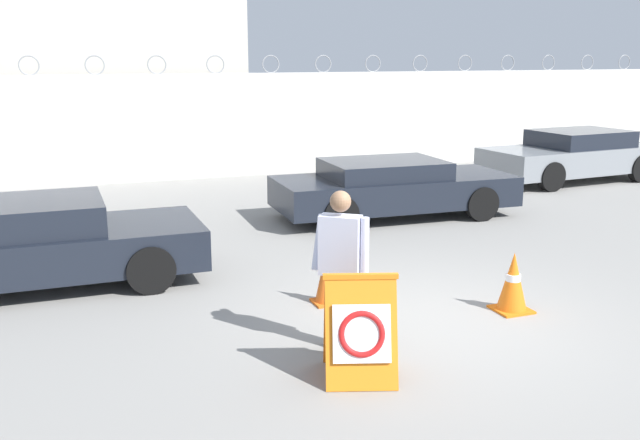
% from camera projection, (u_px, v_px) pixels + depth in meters
% --- Properties ---
extents(ground_plane, '(90.00, 90.00, 0.00)m').
position_uv_depth(ground_plane, '(428.00, 322.00, 8.57)').
color(ground_plane, gray).
extents(perimeter_wall, '(36.00, 0.30, 3.11)m').
position_uv_depth(perimeter_wall, '(217.00, 125.00, 18.41)').
color(perimeter_wall, silver).
rests_on(perimeter_wall, ground_plane).
extents(building_block, '(9.40, 6.53, 5.63)m').
position_uv_depth(building_block, '(60.00, 65.00, 20.47)').
color(building_block, beige).
rests_on(building_block, ground_plane).
extents(barricade_sign, '(0.89, 0.89, 1.07)m').
position_uv_depth(barricade_sign, '(360.00, 328.00, 6.97)').
color(barricade_sign, orange).
rests_on(barricade_sign, ground_plane).
extents(security_guard, '(0.55, 0.63, 1.75)m').
position_uv_depth(security_guard, '(340.00, 262.00, 7.62)').
color(security_guard, black).
rests_on(security_guard, ground_plane).
extents(traffic_cone_near, '(0.44, 0.44, 0.76)m').
position_uv_depth(traffic_cone_near, '(513.00, 282.00, 8.85)').
color(traffic_cone_near, orange).
rests_on(traffic_cone_near, ground_plane).
extents(traffic_cone_mid, '(0.35, 0.35, 0.78)m').
position_uv_depth(traffic_cone_mid, '(327.00, 274.00, 9.12)').
color(traffic_cone_mid, orange).
rests_on(traffic_cone_mid, ground_plane).
extents(parked_car_front_coupe, '(4.29, 1.90, 1.21)m').
position_uv_depth(parked_car_front_coupe, '(39.00, 243.00, 9.76)').
color(parked_car_front_coupe, black).
rests_on(parked_car_front_coupe, ground_plane).
extents(parked_car_rear_sedan, '(4.73, 2.05, 1.13)m').
position_uv_depth(parked_car_rear_sedan, '(392.00, 187.00, 13.95)').
color(parked_car_rear_sedan, black).
rests_on(parked_car_rear_sedan, ground_plane).
extents(parked_car_far_side, '(4.80, 2.21, 1.27)m').
position_uv_depth(parked_car_far_side, '(573.00, 155.00, 17.91)').
color(parked_car_far_side, black).
rests_on(parked_car_far_side, ground_plane).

